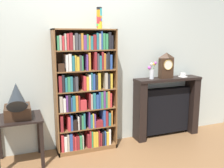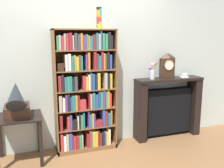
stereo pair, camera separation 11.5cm
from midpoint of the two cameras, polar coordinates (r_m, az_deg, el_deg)
The scene contains 10 objects.
ground_plane at distance 3.71m, azimuth -4.42°, elevation -15.34°, with size 8.02×6.40×0.02m, color brown.
wall_back at distance 3.71m, azimuth -2.61°, elevation 5.85°, with size 5.02×0.08×2.60m, color beige.
bookshelf at distance 3.54m, azimuth -5.23°, elevation -2.03°, with size 0.85×0.29×1.72m.
cup_stack at distance 3.48m, azimuth -2.00°, elevation 14.78°, with size 0.07×0.08×0.28m.
side_table_left at distance 3.45m, azimuth -19.61°, elevation -9.21°, with size 0.57×0.51×0.62m.
gramophone at distance 3.28m, azimuth -20.01°, elevation -3.94°, with size 0.31×0.51×0.52m.
fireplace_mantel at distance 4.19m, azimuth 13.23°, elevation -5.29°, with size 1.10×0.28×0.97m.
mantel_clock at distance 4.00m, azimuth 13.28°, elevation 4.12°, with size 0.21×0.12×0.40m.
flower_vase at distance 3.88m, azimuth 10.04°, elevation 2.94°, with size 0.13×0.11×0.27m.
teacup_with_saucer at distance 4.21m, azimuth 16.92°, elevation 1.88°, with size 0.15×0.15×0.06m.
Camera 2 is at (-0.76, -3.24, 1.64)m, focal length 40.10 mm.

